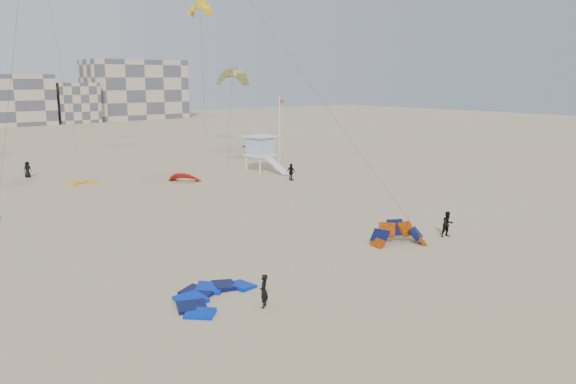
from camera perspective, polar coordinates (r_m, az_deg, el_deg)
ground at (r=26.07m, az=0.54°, el=-13.08°), size 320.00×320.00×0.00m
kite_ground_blue at (r=28.85m, az=-7.60°, el=-10.70°), size 6.34×6.43×0.96m
kite_ground_orange at (r=38.32m, az=11.15°, el=-5.21°), size 5.03×5.03×3.78m
kite_ground_red_far at (r=61.51m, az=-10.47°, el=1.07°), size 4.67×4.66×2.99m
kite_ground_yellow at (r=63.04m, az=-20.14°, el=0.81°), size 3.71×3.85×0.57m
kitesurfer_main at (r=27.35m, az=-2.48°, el=-10.01°), size 0.71×0.70×1.65m
kitesurfer_b at (r=40.63m, az=15.92°, el=-3.16°), size 1.04×0.92×1.81m
kitesurfer_d at (r=60.84m, az=0.33°, el=2.05°), size 0.59×1.15×1.88m
kitesurfer_e at (r=69.20m, az=-24.95°, el=2.09°), size 0.97×0.72×1.81m
kitesurfer_f at (r=83.93m, az=-4.22°, el=4.53°), size 1.14×1.63×1.69m
kite_fly_olive at (r=64.05m, az=-5.70°, el=11.39°), size 5.16×5.37×11.27m
kite_fly_yellow at (r=82.11m, az=-8.97°, el=17.82°), size 4.54×4.66×20.45m
lifeguard_tower_near at (r=66.79m, az=-2.85°, el=3.91°), size 3.49×6.14×4.31m
flagpole at (r=67.59m, az=-0.85°, el=6.10°), size 0.71×0.11×8.77m
condo_east at (r=163.89m, az=-15.29°, el=10.00°), size 26.00×14.00×16.00m
condo_fill_right at (r=153.89m, az=-20.86°, el=8.48°), size 10.00×10.00×10.00m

